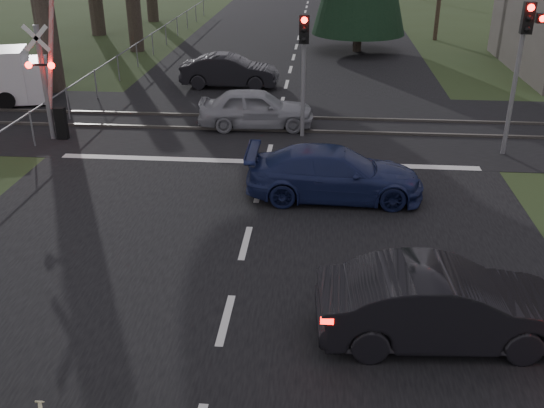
# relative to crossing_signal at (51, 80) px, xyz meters

# --- Properties ---
(ground) EXTENTS (120.00, 120.00, 0.00)m
(ground) POSITION_rel_crossing_signal_xyz_m (7.27, -9.79, -2.06)
(ground) COLOR #2B391A
(ground) RESTS_ON ground
(road) EXTENTS (14.00, 100.00, 0.01)m
(road) POSITION_rel_crossing_signal_xyz_m (7.27, 0.21, -2.05)
(road) COLOR black
(road) RESTS_ON ground
(rail_corridor) EXTENTS (120.00, 8.00, 0.01)m
(rail_corridor) POSITION_rel_crossing_signal_xyz_m (7.27, 2.21, -2.05)
(rail_corridor) COLOR black
(rail_corridor) RESTS_ON ground
(stop_line) EXTENTS (13.00, 0.35, 0.00)m
(stop_line) POSITION_rel_crossing_signal_xyz_m (7.27, -1.59, -2.05)
(stop_line) COLOR silver
(stop_line) RESTS_ON ground
(rail_near) EXTENTS (120.00, 0.12, 0.10)m
(rail_near) POSITION_rel_crossing_signal_xyz_m (7.27, 1.41, -2.01)
(rail_near) COLOR #59544C
(rail_near) RESTS_ON ground
(rail_far) EXTENTS (120.00, 0.12, 0.10)m
(rail_far) POSITION_rel_crossing_signal_xyz_m (7.27, 3.01, -2.01)
(rail_far) COLOR #59544C
(rail_far) RESTS_ON ground
(crossing_signal) EXTENTS (1.62, 0.38, 6.96)m
(crossing_signal) POSITION_rel_crossing_signal_xyz_m (0.00, 0.00, 0.00)
(crossing_signal) COLOR slate
(crossing_signal) RESTS_ON ground
(traffic_signal_right) EXTENTS (0.68, 0.48, 4.70)m
(traffic_signal_right) POSITION_rel_crossing_signal_xyz_m (14.82, -0.31, 1.26)
(traffic_signal_right) COLOR slate
(traffic_signal_right) RESTS_ON ground
(traffic_signal_center) EXTENTS (0.32, 0.48, 4.10)m
(traffic_signal_center) POSITION_rel_crossing_signal_xyz_m (8.27, 0.89, 0.75)
(traffic_signal_center) COLOR slate
(traffic_signal_center) RESTS_ON ground
(fence_left) EXTENTS (0.10, 36.00, 1.20)m
(fence_left) POSITION_rel_crossing_signal_xyz_m (-0.53, 12.71, -2.06)
(fence_left) COLOR slate
(fence_left) RESTS_ON ground
(dark_hatchback) EXTENTS (4.47, 1.84, 1.44)m
(dark_hatchback) POSITION_rel_crossing_signal_xyz_m (11.16, -10.01, -1.34)
(dark_hatchback) COLOR black
(dark_hatchback) RESTS_ON ground
(silver_car) EXTENTS (4.22, 1.95, 1.40)m
(silver_car) POSITION_rel_crossing_signal_xyz_m (6.58, 1.87, -1.36)
(silver_car) COLOR gray
(silver_car) RESTS_ON ground
(blue_sedan) EXTENTS (4.74, 1.99, 1.37)m
(blue_sedan) POSITION_rel_crossing_signal_xyz_m (9.33, -4.01, -1.37)
(blue_sedan) COLOR #19224D
(blue_sedan) RESTS_ON ground
(dark_car_far) EXTENTS (4.32, 1.55, 1.42)m
(dark_car_far) POSITION_rel_crossing_signal_xyz_m (4.77, 7.54, -1.35)
(dark_car_far) COLOR black
(dark_car_far) RESTS_ON ground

